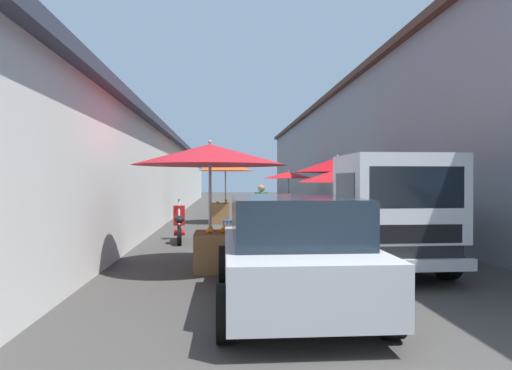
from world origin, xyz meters
name	(u,v)px	position (x,y,z in m)	size (l,w,h in m)	color
ground	(264,224)	(13.50, 0.00, 0.00)	(90.00, 90.00, 0.00)	#3D3A38
building_left_whitewash	(88,177)	(15.75, 7.23, 1.80)	(49.80, 7.50, 3.58)	silver
building_right_concrete	(422,150)	(15.75, -7.23, 2.98)	(49.80, 7.50, 5.94)	gray
fruit_stall_far_left	(224,177)	(13.90, 1.51, 1.79)	(2.14, 2.14, 2.47)	#9E9EA3
fruit_stall_near_right	(364,181)	(5.67, -1.37, 1.65)	(2.72, 2.72, 2.13)	#9E9EA3
fruit_stall_near_left	(337,174)	(9.94, -1.90, 1.87)	(2.64, 2.64, 2.43)	#9E9EA3
fruit_stall_far_right	(210,166)	(4.95, 1.77, 1.92)	(2.87, 2.87, 2.41)	#9E9EA3
fruit_stall_mid_lane	(289,179)	(19.83, -1.88, 1.75)	(2.73, 2.73, 2.18)	#9E9EA3
hatchback_car	(290,250)	(2.47, 0.64, 0.74)	(3.91, 1.93, 1.45)	#ADAFB5
delivery_truck	(381,214)	(4.50, -1.33, 1.04)	(4.95, 2.03, 2.08)	black
vendor_by_crates	(261,207)	(9.75, 0.42, 0.87)	(0.53, 0.41, 1.53)	navy
parked_scooter	(179,225)	(8.70, 2.73, 0.45)	(1.69, 0.42, 1.14)	black
plastic_stool	(227,224)	(10.33, 1.42, 0.33)	(0.30, 0.30, 0.43)	#194CB2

